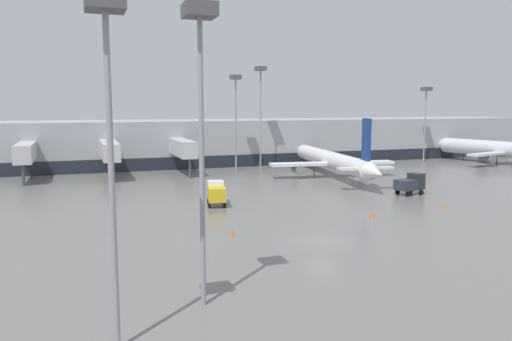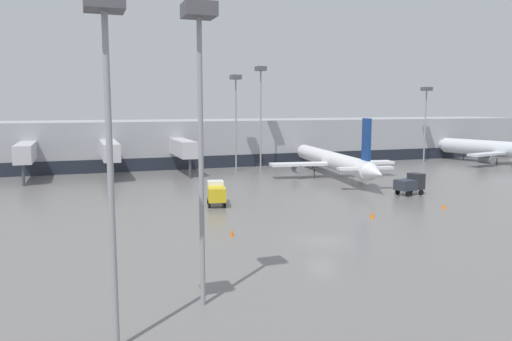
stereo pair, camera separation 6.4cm
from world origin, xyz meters
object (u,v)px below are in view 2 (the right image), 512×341
at_px(apron_light_mast_0, 236,95).
at_px(traffic_cone_3, 372,214).
at_px(traffic_cone_0, 232,232).
at_px(apron_light_mast_5, 261,89).
at_px(service_truck_2, 216,192).
at_px(service_truck_0, 410,183).
at_px(apron_light_mast_2, 426,102).
at_px(apron_light_mast_6, 107,71).
at_px(parked_jet_2, 504,150).
at_px(traffic_cone_1, 444,206).
at_px(parked_jet_0, 333,160).
at_px(apron_light_mast_1, 200,69).

bearing_deg(apron_light_mast_0, traffic_cone_3, -87.16).
height_order(traffic_cone_0, apron_light_mast_5, apron_light_mast_5).
bearing_deg(service_truck_2, service_truck_0, -82.39).
distance_m(apron_light_mast_2, apron_light_mast_6, 93.69).
bearing_deg(apron_light_mast_0, apron_light_mast_5, 8.45).
bearing_deg(apron_light_mast_5, apron_light_mast_0, -171.55).
relative_size(traffic_cone_3, apron_light_mast_5, 0.04).
distance_m(parked_jet_2, apron_light_mast_6, 97.51).
xyz_separation_m(parked_jet_2, traffic_cone_0, (-68.88, -35.36, -2.68)).
distance_m(service_truck_2, traffic_cone_1, 26.85).
relative_size(service_truck_0, traffic_cone_3, 5.48).
bearing_deg(apron_light_mast_2, parked_jet_0, -154.19).
bearing_deg(service_truck_0, service_truck_2, 167.36).
relative_size(parked_jet_0, apron_light_mast_6, 2.23).
xyz_separation_m(parked_jet_2, traffic_cone_1, (-41.94, -31.91, -2.72)).
relative_size(apron_light_mast_1, apron_light_mast_5, 0.92).
distance_m(service_truck_2, traffic_cone_3, 18.60).
bearing_deg(traffic_cone_3, service_truck_2, 138.61).
xyz_separation_m(parked_jet_0, apron_light_mast_6, (-38.63, -49.43, 10.69)).
bearing_deg(traffic_cone_3, traffic_cone_1, 7.70).
distance_m(traffic_cone_0, apron_light_mast_5, 50.95).
xyz_separation_m(parked_jet_0, service_truck_2, (-24.61, -16.48, -1.28)).
bearing_deg(parked_jet_2, apron_light_mast_6, 109.58).
xyz_separation_m(parked_jet_2, apron_light_mast_0, (-54.63, 8.67, 10.83)).
xyz_separation_m(traffic_cone_1, apron_light_mast_2, (29.97, 41.78, 12.43)).
distance_m(apron_light_mast_0, apron_light_mast_5, 5.28).
bearing_deg(apron_light_mast_1, apron_light_mast_2, 43.52).
relative_size(traffic_cone_0, apron_light_mast_1, 0.04).
distance_m(parked_jet_2, traffic_cone_0, 77.47).
xyz_separation_m(service_truck_2, traffic_cone_0, (-2.41, -14.29, -1.25)).
relative_size(parked_jet_2, service_truck_0, 8.29).
bearing_deg(traffic_cone_1, service_truck_0, 77.25).
relative_size(traffic_cone_3, apron_light_mast_1, 0.04).
bearing_deg(service_truck_2, apron_light_mast_1, 174.80).
bearing_deg(parked_jet_2, traffic_cone_1, 112.98).
xyz_separation_m(parked_jet_2, apron_light_mast_2, (-11.97, 9.87, 9.71)).
xyz_separation_m(traffic_cone_0, apron_light_mast_1, (-6.30, -14.80, 13.66)).
distance_m(parked_jet_2, service_truck_2, 69.75).
bearing_deg(parked_jet_2, service_truck_2, 93.30).
xyz_separation_m(apron_light_mast_5, apron_light_mast_6, (-30.96, -63.45, -1.46)).
bearing_deg(traffic_cone_3, apron_light_mast_2, 46.80).
bearing_deg(apron_light_mast_0, traffic_cone_0, -107.93).
distance_m(service_truck_2, apron_light_mast_1, 32.80).
bearing_deg(traffic_cone_3, parked_jet_2, 32.40).
bearing_deg(apron_light_mast_6, apron_light_mast_5, 63.99).
height_order(parked_jet_0, traffic_cone_0, parked_jet_0).
distance_m(parked_jet_2, apron_light_mast_2, 18.30).
xyz_separation_m(service_truck_2, traffic_cone_3, (13.93, -12.27, -1.20)).
xyz_separation_m(service_truck_0, traffic_cone_1, (-2.05, -9.05, -1.23)).
xyz_separation_m(parked_jet_0, service_truck_0, (1.97, -18.28, -1.33)).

